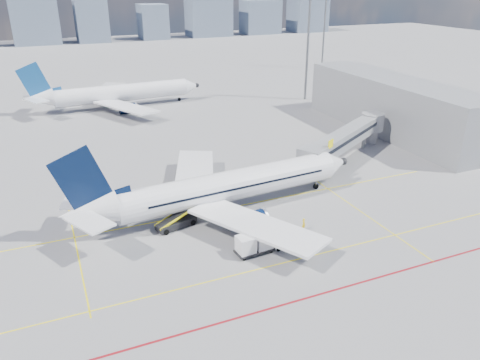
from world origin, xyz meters
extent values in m
plane|color=gray|center=(0.00, 0.00, 0.00)|extent=(420.00, 420.00, 0.00)
cube|color=yellow|center=(0.00, 8.00, 0.01)|extent=(60.00, 0.18, 0.01)
cube|color=yellow|center=(0.00, -6.00, 0.01)|extent=(80.00, 0.15, 0.01)
cube|color=yellow|center=(14.00, 2.00, 0.01)|extent=(0.15, 28.00, 0.01)
cube|color=yellow|center=(-20.00, 8.00, 0.01)|extent=(0.15, 30.00, 0.01)
cube|color=maroon|center=(0.00, -12.00, 0.01)|extent=(90.00, 0.25, 0.01)
cube|color=gray|center=(22.25, 16.15, 3.90)|extent=(20.84, 13.93, 2.60)
cube|color=black|center=(22.25, 16.15, 4.10)|extent=(20.52, 13.82, 0.55)
cube|color=gray|center=(12.70, 10.50, 3.90)|extent=(4.49, 4.56, 3.00)
cube|color=black|center=(17.00, 12.80, 0.35)|extent=(2.20, 1.00, 0.70)
cylinder|color=slate|center=(17.00, 12.80, 1.70)|extent=(0.56, 0.56, 2.70)
cylinder|color=slate|center=(29.00, 20.00, 1.95)|extent=(0.60, 0.60, 3.90)
cylinder|color=gray|center=(32.00, 22.00, 3.90)|extent=(4.00, 4.00, 3.00)
cylinder|color=gray|center=(32.00, 22.00, 1.95)|extent=(2.40, 2.40, 3.90)
cube|color=yellow|center=(15.50, 10.30, 5.70)|extent=(1.26, 0.82, 1.20)
cube|color=gray|center=(40.00, 26.00, 5.00)|extent=(10.00, 42.00, 10.00)
cube|color=black|center=(35.20, 26.00, 5.00)|extent=(0.25, 40.00, 4.50)
cylinder|color=slate|center=(38.00, 55.00, 12.50)|extent=(0.56, 0.56, 25.00)
cylinder|color=slate|center=(65.00, 90.00, 12.50)|extent=(0.56, 0.56, 25.00)
cube|color=slate|center=(-18.34, 190.00, 11.80)|extent=(19.37, 12.49, 23.60)
cube|color=slate|center=(5.29, 190.00, 14.16)|extent=(13.72, 15.02, 28.32)
cube|color=slate|center=(33.51, 190.00, 7.87)|extent=(12.59, 13.95, 15.75)
cube|color=slate|center=(61.80, 190.00, 10.23)|extent=(20.93, 13.83, 20.45)
cube|color=slate|center=(90.36, 190.00, 8.30)|extent=(18.93, 12.83, 16.60)
cube|color=slate|center=(118.78, 190.00, 8.91)|extent=(18.23, 15.06, 17.82)
cylinder|color=white|center=(-0.65, 7.63, 3.30)|extent=(29.37, 6.02, 3.79)
cone|color=white|center=(15.64, 8.88, 3.30)|extent=(3.78, 4.05, 3.79)
sphere|color=black|center=(16.99, 8.98, 3.30)|extent=(1.15, 1.15, 1.07)
cone|color=white|center=(-18.29, 6.27, 3.83)|extent=(6.49, 4.26, 3.79)
cube|color=black|center=(14.38, 8.78, 3.83)|extent=(1.57, 1.57, 0.44)
cube|color=white|center=(-2.77, 16.24, 2.26)|extent=(10.15, 16.81, 0.56)
cube|color=white|center=(-1.43, -1.21, 2.26)|extent=(12.09, 16.52, 0.56)
cylinder|color=#071535|center=(-1.57, 13.21, 1.04)|extent=(3.66, 2.50, 2.24)
cylinder|color=#071535|center=(-0.70, 1.97, 1.04)|extent=(3.66, 2.50, 2.24)
cylinder|color=#BABCC2|center=(0.28, 13.35, 1.04)|extent=(0.52, 2.31, 2.29)
cylinder|color=#BABCC2|center=(1.14, 2.11, 1.04)|extent=(0.52, 2.31, 2.29)
cube|color=#071535|center=(-18.29, 6.27, 7.19)|extent=(6.67, 0.82, 8.29)
cube|color=#071535|center=(-15.96, 6.45, 4.86)|extent=(5.49, 0.71, 2.09)
cube|color=white|center=(-18.92, 9.34, 4.17)|extent=(4.43, 6.07, 0.21)
cube|color=white|center=(-18.44, 3.14, 4.17)|extent=(5.03, 6.17, 0.21)
cylinder|color=slate|center=(12.44, 8.63, 0.90)|extent=(0.30, 0.30, 1.80)
cylinder|color=black|center=(12.44, 8.63, 0.38)|extent=(0.78, 0.34, 0.76)
cylinder|color=slate|center=(-1.81, 10.07, 0.80)|extent=(0.34, 0.34, 1.60)
cylinder|color=black|center=(-1.81, 10.07, 0.50)|extent=(1.05, 0.72, 1.00)
cylinder|color=slate|center=(-1.42, 5.03, 0.80)|extent=(0.34, 0.34, 1.60)
cylinder|color=black|center=(-1.42, 5.03, 0.50)|extent=(1.05, 0.72, 1.00)
cube|color=black|center=(-0.31, 9.53, 3.59)|extent=(23.85, 1.93, 0.25)
cube|color=black|center=(-0.02, 5.79, 3.59)|extent=(23.85, 1.93, 0.25)
cylinder|color=white|center=(-3.86, 64.95, 3.30)|extent=(29.66, 5.15, 3.84)
cone|color=white|center=(12.66, 65.68, 3.30)|extent=(3.71, 3.99, 3.84)
sphere|color=black|center=(14.04, 65.75, 3.30)|extent=(1.13, 1.13, 1.08)
cone|color=white|center=(-21.75, 64.15, 3.84)|extent=(6.46, 4.11, 3.84)
cube|color=black|center=(11.38, 65.63, 3.84)|extent=(1.54, 1.54, 0.44)
cube|color=white|center=(-5.72, 73.73, 2.24)|extent=(10.71, 16.99, 0.57)
cube|color=white|center=(-4.94, 56.04, 2.24)|extent=(11.84, 16.82, 0.57)
cylinder|color=#071535|center=(-4.60, 70.63, 1.01)|extent=(3.64, 2.42, 2.26)
cylinder|color=#071535|center=(-4.09, 59.23, 1.01)|extent=(3.64, 2.42, 2.26)
cylinder|color=#BABCC2|center=(-2.73, 70.71, 1.01)|extent=(0.45, 2.34, 2.32)
cylinder|color=#BABCC2|center=(-2.23, 59.31, 1.01)|extent=(0.45, 2.34, 2.32)
cube|color=navy|center=(-21.75, 64.15, 7.24)|extent=(6.75, 0.61, 8.39)
cube|color=navy|center=(-19.39, 64.26, 4.87)|extent=(5.56, 0.54, 2.12)
cube|color=white|center=(-22.28, 67.28, 4.19)|extent=(4.62, 6.18, 0.22)
cube|color=white|center=(-22.00, 60.99, 4.19)|extent=(4.97, 6.24, 0.22)
cylinder|color=black|center=(-4.95, 67.46, 0.50)|extent=(1.03, 0.69, 1.00)
cylinder|color=black|center=(-4.72, 62.35, 0.50)|extent=(1.03, 0.69, 1.00)
cylinder|color=black|center=(9.42, 65.54, 0.38)|extent=(0.77, 0.31, 0.76)
cube|color=white|center=(0.72, -3.26, 0.47)|extent=(1.92, 1.09, 0.69)
cube|color=white|center=(0.37, -3.27, 0.99)|extent=(0.89, 1.01, 0.51)
cube|color=black|center=(0.37, -3.27, 1.16)|extent=(0.80, 0.97, 0.30)
cylinder|color=black|center=(0.05, -3.75, 0.24)|extent=(0.49, 0.21, 0.48)
cylinder|color=black|center=(0.01, -2.81, 0.24)|extent=(0.49, 0.21, 0.48)
cylinder|color=black|center=(1.42, -3.71, 0.24)|extent=(0.49, 0.21, 0.48)
cylinder|color=black|center=(1.38, -2.76, 0.24)|extent=(0.49, 0.21, 0.48)
cube|color=black|center=(-2.52, -3.08, 0.37)|extent=(4.26, 2.13, 0.21)
cube|color=white|center=(-3.55, -3.15, 1.38)|extent=(1.90, 1.85, 1.78)
cube|color=white|center=(-1.48, -3.00, 1.38)|extent=(1.90, 1.85, 1.78)
cylinder|color=black|center=(-4.06, -3.99, 0.18)|extent=(0.38, 0.19, 0.37)
cylinder|color=black|center=(-4.18, -2.39, 0.18)|extent=(0.38, 0.19, 0.37)
cylinder|color=black|center=(-0.85, -3.77, 0.18)|extent=(0.38, 0.19, 0.37)
cylinder|color=black|center=(-0.97, -2.16, 0.18)|extent=(0.38, 0.19, 0.37)
cube|color=black|center=(-8.63, 5.74, 0.52)|extent=(5.11, 2.93, 0.80)
cube|color=black|center=(-7.74, 5.98, 1.72)|extent=(6.95, 2.92, 2.12)
cube|color=yellow|center=(-7.91, 6.59, 1.72)|extent=(6.70, 1.91, 2.21)
cube|color=yellow|center=(-7.58, 5.37, 1.72)|extent=(6.70, 1.91, 2.21)
cylinder|color=black|center=(-10.19, 4.48, 0.34)|extent=(0.74, 0.45, 0.69)
cylinder|color=black|center=(-10.62, 6.03, 0.34)|extent=(0.74, 0.45, 0.69)
cylinder|color=black|center=(-6.65, 5.45, 0.34)|extent=(0.74, 0.45, 0.69)
cylinder|color=black|center=(-7.07, 7.00, 0.34)|extent=(0.74, 0.45, 0.69)
imported|color=yellow|center=(4.87, -0.85, 0.77)|extent=(0.43, 0.60, 1.55)
camera|label=1|loc=(-20.91, -41.98, 27.24)|focal=35.00mm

